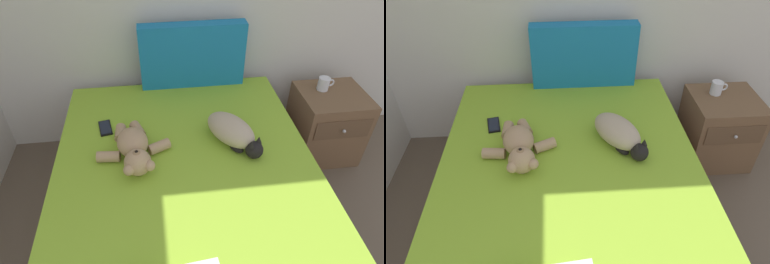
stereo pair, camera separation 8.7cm
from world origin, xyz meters
TOP-DOWN VIEW (x-y plane):
  - bed at (1.30, 2.81)m, footprint 1.49×2.09m
  - patterned_cushion at (1.45, 3.78)m, footprint 0.73×0.10m
  - cat at (1.59, 3.10)m, footprint 0.34×0.44m
  - teddy_bear at (1.03, 3.03)m, footprint 0.41×0.48m
  - cell_phone at (0.85, 3.32)m, footprint 0.10×0.16m
  - nightstand at (2.43, 3.53)m, footprint 0.47×0.47m
  - mug at (2.37, 3.60)m, footprint 0.12×0.08m

SIDE VIEW (x-z plane):
  - nightstand at x=2.43m, z-range 0.00..0.54m
  - bed at x=1.30m, z-range 0.00..0.55m
  - cell_phone at x=0.85m, z-range 0.55..0.56m
  - mug at x=2.37m, z-range 0.54..0.63m
  - teddy_bear at x=1.03m, z-range 0.54..0.69m
  - cat at x=1.59m, z-range 0.55..0.70m
  - patterned_cushion at x=1.45m, z-range 0.55..1.00m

